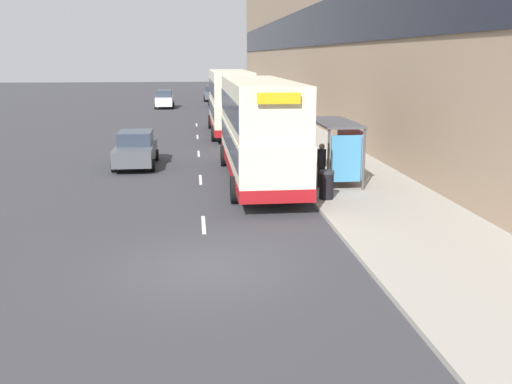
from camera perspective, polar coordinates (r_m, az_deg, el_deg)
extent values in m
plane|color=#38383D|center=(14.64, -4.95, -7.65)|extent=(220.00, 220.00, 0.00)
cube|color=#A39E93|center=(52.85, 1.10, 7.79)|extent=(5.00, 93.00, 0.14)
cube|color=#9E846B|center=(53.35, 5.60, 16.70)|extent=(3.00, 93.00, 16.74)
cube|color=black|center=(53.02, 3.88, 15.85)|extent=(0.12, 89.28, 3.01)
cube|color=silver|center=(18.33, -5.26, -3.26)|extent=(0.12, 2.00, 0.01)
cube|color=silver|center=(24.98, -5.58, 1.23)|extent=(0.12, 2.00, 0.01)
cube|color=silver|center=(31.72, -5.76, 3.83)|extent=(0.12, 2.00, 0.01)
cube|color=silver|center=(38.50, -5.88, 5.52)|extent=(0.12, 2.00, 0.01)
cube|color=silver|center=(45.31, -5.96, 6.70)|extent=(0.12, 2.00, 0.01)
cube|color=#4C4C51|center=(24.07, 7.87, 6.92)|extent=(1.60, 4.20, 0.08)
cylinder|color=#4C4C51|center=(22.16, 7.26, 3.15)|extent=(0.10, 0.10, 2.40)
cylinder|color=#4C4C51|center=(26.01, 5.22, 4.72)|extent=(0.10, 0.10, 2.40)
cylinder|color=#4C4C51|center=(22.52, 10.73, 3.19)|extent=(0.10, 0.10, 2.40)
cylinder|color=#4C4C51|center=(26.32, 8.22, 4.74)|extent=(0.10, 0.10, 2.40)
cube|color=#99A8B2|center=(24.39, 9.32, 4.30)|extent=(0.04, 3.68, 1.92)
cube|color=#3F8CBF|center=(22.38, 8.97, 3.32)|extent=(1.19, 0.10, 1.82)
cube|color=maroon|center=(24.43, 8.28, 2.28)|extent=(0.36, 2.80, 0.08)
cube|color=beige|center=(24.21, 0.25, 4.33)|extent=(2.55, 11.33, 1.85)
cube|color=beige|center=(23.98, 0.26, 8.81)|extent=(2.50, 10.99, 1.95)
cube|color=maroon|center=(24.33, 0.25, 2.70)|extent=(2.58, 11.39, 0.45)
cube|color=#2D3847|center=(24.15, 0.25, 5.19)|extent=(2.58, 10.65, 0.81)
cube|color=#2D3847|center=(23.99, 0.26, 8.58)|extent=(2.55, 10.65, 0.94)
cube|color=yellow|center=(18.35, 2.29, 9.35)|extent=(1.40, 0.08, 0.36)
cylinder|color=black|center=(28.05, -3.24, 3.65)|extent=(0.30, 1.00, 1.00)
cylinder|color=black|center=(28.29, 1.94, 3.74)|extent=(0.30, 1.00, 1.00)
cylinder|color=black|center=(20.84, -2.14, 0.23)|extent=(0.30, 1.00, 1.00)
cylinder|color=black|center=(21.17, 4.76, 0.40)|extent=(0.30, 1.00, 1.00)
cube|color=beige|center=(39.38, -2.59, 7.83)|extent=(2.55, 10.31, 1.85)
cube|color=beige|center=(39.24, -2.62, 10.59)|extent=(2.50, 10.00, 1.95)
cube|color=maroon|center=(39.45, -2.58, 6.82)|extent=(2.58, 10.36, 0.45)
cube|color=#2D3847|center=(39.35, -2.59, 8.36)|extent=(2.58, 9.69, 0.81)
cube|color=#2D3847|center=(39.25, -2.62, 10.45)|extent=(2.55, 9.69, 0.94)
cube|color=yellow|center=(34.10, -2.06, 11.22)|extent=(1.40, 0.08, 0.36)
cylinder|color=black|center=(42.90, -4.60, 7.01)|extent=(0.30, 1.00, 1.00)
cylinder|color=black|center=(43.05, -1.18, 7.08)|extent=(0.30, 1.00, 1.00)
cylinder|color=black|center=(36.25, -4.26, 5.85)|extent=(0.30, 1.00, 1.00)
cylinder|color=black|center=(36.43, -0.23, 5.92)|extent=(0.30, 1.00, 1.00)
cube|color=#4C5156|center=(28.46, -11.93, 3.89)|extent=(1.80, 4.56, 0.76)
cube|color=#2D3847|center=(28.58, -11.95, 5.34)|extent=(1.58, 2.19, 0.63)
cylinder|color=black|center=(27.06, -10.28, 2.66)|extent=(0.20, 0.60, 0.60)
cylinder|color=black|center=(27.25, -14.05, 2.55)|extent=(0.20, 0.60, 0.60)
cylinder|color=black|center=(29.84, -9.92, 3.67)|extent=(0.20, 0.60, 0.60)
cylinder|color=black|center=(30.01, -13.35, 3.56)|extent=(0.20, 0.60, 0.60)
cube|color=navy|center=(62.18, -3.84, 9.17)|extent=(1.78, 4.27, 0.77)
cube|color=#2D3847|center=(61.92, -3.84, 9.81)|extent=(1.57, 2.05, 0.63)
cylinder|color=black|center=(63.50, -4.70, 8.90)|extent=(0.20, 0.60, 0.60)
cylinder|color=black|center=(63.57, -3.07, 8.93)|extent=(0.20, 0.60, 0.60)
cylinder|color=black|center=(60.86, -4.62, 8.70)|extent=(0.20, 0.60, 0.60)
cylinder|color=black|center=(60.94, -2.93, 8.74)|extent=(0.20, 0.60, 0.60)
cube|color=silver|center=(60.80, -9.14, 8.97)|extent=(1.72, 4.40, 0.84)
cube|color=#2D3847|center=(60.97, -9.16, 9.71)|extent=(1.52, 2.11, 0.69)
cylinder|color=black|center=(59.44, -8.34, 8.50)|extent=(0.20, 0.60, 0.60)
cylinder|color=black|center=(59.53, -10.02, 8.44)|extent=(0.20, 0.60, 0.60)
cylinder|color=black|center=(62.16, -8.26, 8.71)|extent=(0.20, 0.60, 0.60)
cylinder|color=black|center=(62.24, -9.87, 8.66)|extent=(0.20, 0.60, 0.60)
cube|color=#4C5156|center=(69.76, -4.45, 9.64)|extent=(1.73, 3.92, 0.83)
cube|color=#2D3847|center=(69.52, -4.45, 10.25)|extent=(1.52, 1.88, 0.68)
cylinder|color=black|center=(70.98, -5.18, 9.36)|extent=(0.20, 0.60, 0.60)
cylinder|color=black|center=(71.03, -3.77, 9.39)|extent=(0.20, 0.60, 0.60)
cylinder|color=black|center=(68.55, -5.14, 9.22)|extent=(0.20, 0.60, 0.60)
cylinder|color=black|center=(68.61, -3.68, 9.25)|extent=(0.20, 0.60, 0.60)
cylinder|color=#23232D|center=(25.02, 9.45, 2.33)|extent=(0.26, 0.26, 0.75)
cylinder|color=#337260|center=(24.90, 9.51, 3.88)|extent=(0.31, 0.31, 0.62)
sphere|color=tan|center=(24.84, 9.55, 4.82)|extent=(0.20, 0.20, 0.20)
cylinder|color=#23232D|center=(22.93, 6.52, 1.52)|extent=(0.29, 0.29, 0.83)
cylinder|color=#26262D|center=(22.78, 6.57, 3.40)|extent=(0.35, 0.35, 0.70)
sphere|color=tan|center=(22.71, 6.61, 4.55)|extent=(0.23, 0.23, 0.23)
cylinder|color=black|center=(21.04, 7.06, 0.59)|extent=(0.52, 0.52, 0.95)
cylinder|color=#2D2D33|center=(20.93, 7.10, 1.99)|extent=(0.55, 0.55, 0.10)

